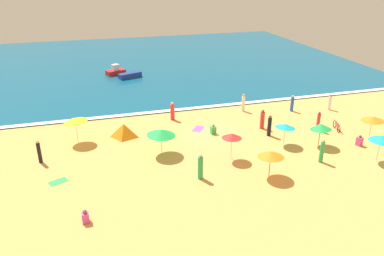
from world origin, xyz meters
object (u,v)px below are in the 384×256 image
(beach_umbrella_0, at_px, (381,138))
(beach_umbrella_6, at_px, (75,120))
(beachgoer_12, at_px, (318,122))
(parked_bicycle, at_px, (337,126))
(beachgoer_3, at_px, (330,102))
(beachgoer_4, at_px, (39,152))
(beachgoer_5, at_px, (292,104))
(beach_umbrella_3, at_px, (232,136))
(beach_umbrella_5, at_px, (285,126))
(beach_umbrella_2, at_px, (373,119))
(beach_umbrella_7, at_px, (161,132))
(beachgoer_0, at_px, (322,151))
(beach_umbrella_1, at_px, (321,127))
(beach_tent, at_px, (124,131))
(beachgoer_8, at_px, (262,120))
(beachgoer_11, at_px, (269,126))
(beachgoer_9, at_px, (213,130))
(small_boat_1, at_px, (116,71))
(beachgoer_1, at_px, (359,141))
(beachgoer_7, at_px, (85,217))
(beach_umbrella_4, at_px, (271,154))
(beachgoer_2, at_px, (243,103))
(beachgoer_6, at_px, (200,167))
(beachgoer_10, at_px, (172,112))
(small_boat_0, at_px, (130,75))

(beach_umbrella_0, xyz_separation_m, beach_umbrella_6, (-21.85, 9.75, 0.09))
(beachgoer_12, bearing_deg, parked_bicycle, -10.79)
(beach_umbrella_0, xyz_separation_m, beachgoer_3, (3.20, 10.65, -1.16))
(beachgoer_4, bearing_deg, beachgoer_5, 10.66)
(beach_umbrella_3, relative_size, beach_umbrella_5, 0.97)
(beach_umbrella_2, height_order, beach_umbrella_7, beach_umbrella_7)
(beach_umbrella_6, distance_m, beachgoer_0, 19.72)
(beach_umbrella_1, bearing_deg, beach_tent, 158.39)
(beach_umbrella_6, bearing_deg, beachgoer_3, 2.05)
(beachgoer_4, bearing_deg, beachgoer_8, 3.88)
(beach_umbrella_5, bearing_deg, beach_umbrella_3, -167.55)
(beachgoer_0, xyz_separation_m, beachgoer_11, (-1.58, 5.44, 0.01))
(beach_umbrella_0, bearing_deg, beach_umbrella_2, 56.92)
(beach_umbrella_3, bearing_deg, beachgoer_9, 87.48)
(beach_umbrella_3, distance_m, beachgoer_12, 9.95)
(beach_umbrella_3, relative_size, parked_bicycle, 1.23)
(beachgoer_9, height_order, beachgoer_12, beachgoer_12)
(beach_umbrella_5, height_order, small_boat_1, beach_umbrella_5)
(beach_umbrella_2, xyz_separation_m, beachgoer_1, (-1.88, -1.04, -1.37))
(beach_umbrella_7, bearing_deg, beachgoer_5, 20.79)
(beach_umbrella_5, distance_m, beachgoer_12, 4.73)
(beach_umbrella_1, relative_size, beachgoer_7, 2.78)
(beach_umbrella_2, distance_m, beachgoer_11, 8.68)
(beach_umbrella_1, bearing_deg, beach_umbrella_2, 1.39)
(beach_umbrella_4, relative_size, beachgoer_5, 1.23)
(beach_umbrella_4, relative_size, beach_tent, 0.94)
(parked_bicycle, bearing_deg, beach_umbrella_1, -145.52)
(beachgoer_7, bearing_deg, beach_umbrella_3, 24.28)
(beach_umbrella_7, bearing_deg, beach_tent, 122.71)
(beachgoer_4, height_order, beachgoer_9, beachgoer_4)
(beachgoer_2, relative_size, beachgoer_9, 1.99)
(beachgoer_2, relative_size, beachgoer_11, 0.96)
(beachgoer_12, bearing_deg, beachgoer_6, -158.50)
(beach_umbrella_5, distance_m, parked_bicycle, 6.37)
(beach_umbrella_4, bearing_deg, beach_umbrella_7, 140.28)
(beachgoer_2, xyz_separation_m, beachgoer_11, (-0.22, -6.21, 0.04))
(beach_umbrella_5, bearing_deg, beachgoer_3, 35.40)
(beach_umbrella_1, xyz_separation_m, beachgoer_10, (-10.31, 8.83, -0.86))
(beach_umbrella_5, height_order, beachgoer_4, beach_umbrella_5)
(beach_umbrella_4, xyz_separation_m, beachgoer_1, (9.42, 2.39, -1.35))
(beach_umbrella_3, distance_m, parked_bicycle, 11.61)
(beach_umbrella_1, relative_size, beach_tent, 1.08)
(small_boat_0, bearing_deg, beachgoer_11, -66.53)
(beachgoer_8, bearing_deg, beachgoer_4, -176.12)
(beachgoer_6, relative_size, beachgoer_7, 2.22)
(beach_umbrella_2, xyz_separation_m, beachgoer_10, (-15.43, 8.70, -0.92))
(beach_umbrella_0, xyz_separation_m, beachgoer_4, (-24.57, 6.84, -1.02))
(parked_bicycle, bearing_deg, beachgoer_2, 132.63)
(small_boat_1, bearing_deg, beachgoer_11, -65.05)
(beachgoer_3, bearing_deg, beach_umbrella_5, -144.60)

